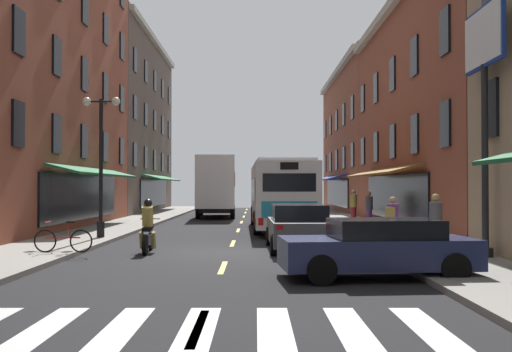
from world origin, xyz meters
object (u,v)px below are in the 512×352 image
pedestrian_far (437,223)px  pedestrian_rear (354,206)px  bicycle_near (64,240)px  box_truck (217,186)px  pedestrian_mid (370,208)px  billboard_sign (485,67)px  motorcycle_rider (149,230)px  transit_bus (281,194)px  sedan_near (299,227)px  sedan_far (223,202)px  pedestrian_near (393,221)px  sedan_mid (379,248)px  street_lamp_twin (102,160)px

pedestrian_far → pedestrian_rear: pedestrian_rear is taller
bicycle_near → box_truck: bearing=82.7°
pedestrian_mid → pedestrian_rear: 2.46m
billboard_sign → pedestrian_rear: (-1.15, 14.98, -4.27)m
motorcycle_rider → bicycle_near: size_ratio=1.21×
motorcycle_rider → pedestrian_rear: pedestrian_rear is taller
motorcycle_rider → bicycle_near: (-2.22, -1.22, -0.21)m
transit_bus → sedan_near: (0.21, -9.34, -0.93)m
sedan_far → motorcycle_rider: size_ratio=2.16×
box_truck → billboard_sign: bearing=-69.5°
pedestrian_near → pedestrian_far: 1.68m
bicycle_near → pedestrian_rear: size_ratio=0.99×
box_truck → pedestrian_mid: box_truck is taller
billboard_sign → transit_bus: (-5.07, 12.36, -3.62)m
motorcycle_rider → bicycle_near: bearing=-151.3°
pedestrian_far → pedestrian_rear: (-0.07, 14.09, 0.02)m
pedestrian_near → billboard_sign: bearing=-17.3°
sedan_mid → pedestrian_rear: size_ratio=2.54×
transit_bus → pedestrian_rear: bearing=33.8°
box_truck → motorcycle_rider: bearing=-91.8°
motorcycle_rider → bicycle_near: motorcycle_rider is taller
sedan_far → pedestrian_rear: pedestrian_rear is taller
sedan_near → street_lamp_twin: 8.23m
pedestrian_far → sedan_far: bearing=106.9°
box_truck → motorcycle_rider: box_truck is taller
motorcycle_rider → pedestrian_near: pedestrian_near is taller
transit_bus → box_truck: 11.97m
pedestrian_far → street_lamp_twin: (-10.97, 5.41, 2.05)m
pedestrian_near → street_lamp_twin: (-10.05, 4.00, 2.08)m
sedan_near → sedan_far: (-4.16, 31.10, -0.00)m
sedan_far → sedan_mid: bearing=-81.5°
street_lamp_twin → motorcycle_rider: bearing=-58.3°
box_truck → bicycle_near: 22.88m
sedan_far → pedestrian_far: 34.15m
sedan_far → motorcycle_rider: 31.85m
sedan_mid → motorcycle_rider: motorcycle_rider is taller
sedan_far → transit_bus: bearing=-79.7°
sedan_near → pedestrian_far: pedestrian_far is taller
billboard_sign → pedestrian_mid: (-0.80, 12.55, -4.30)m
bicycle_near → pedestrian_far: pedestrian_far is taller
transit_bus → pedestrian_near: bearing=-73.0°
sedan_near → bicycle_near: bearing=-164.1°
box_truck → street_lamp_twin: (-3.17, -17.39, 1.00)m
sedan_near → billboard_sign: bearing=-31.8°
sedan_near → motorcycle_rider: bearing=-171.0°
pedestrian_near → pedestrian_rear: pedestrian_rear is taller
sedan_far → bicycle_near: bearing=-94.8°
billboard_sign → sedan_far: billboard_sign is taller
pedestrian_far → street_lamp_twin: street_lamp_twin is taller
bicycle_near → street_lamp_twin: street_lamp_twin is taller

